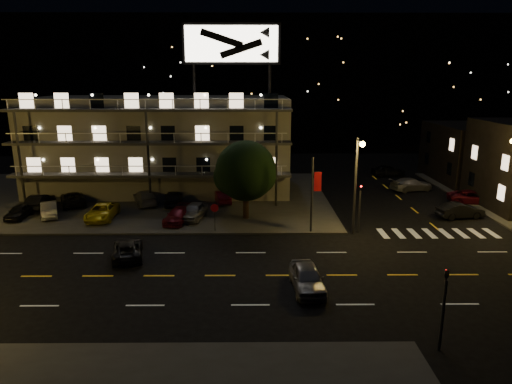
{
  "coord_description": "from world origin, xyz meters",
  "views": [
    {
      "loc": [
        0.11,
        -27.64,
        12.6
      ],
      "look_at": [
        0.43,
        8.0,
        3.64
      ],
      "focal_mm": 32.0,
      "sensor_mm": 36.0,
      "label": 1
    }
  ],
  "objects_px": {
    "road_car_east": "(307,278)",
    "road_car_west": "(128,249)",
    "lot_car_4": "(194,211)",
    "tree": "(245,173)",
    "lot_car_7": "(145,197)",
    "side_car_0": "(460,211)",
    "lot_car_2": "(102,212)"
  },
  "relations": [
    {
      "from": "tree",
      "to": "road_car_west",
      "type": "height_order",
      "value": "tree"
    },
    {
      "from": "lot_car_4",
      "to": "road_car_east",
      "type": "xyz_separation_m",
      "value": [
        8.63,
        -14.03,
        -0.1
      ]
    },
    {
      "from": "side_car_0",
      "to": "lot_car_4",
      "type": "bearing_deg",
      "value": 80.8
    },
    {
      "from": "tree",
      "to": "lot_car_7",
      "type": "relative_size",
      "value": 1.48
    },
    {
      "from": "road_car_east",
      "to": "road_car_west",
      "type": "distance_m",
      "value": 13.39
    },
    {
      "from": "lot_car_4",
      "to": "lot_car_7",
      "type": "relative_size",
      "value": 0.88
    },
    {
      "from": "tree",
      "to": "lot_car_2",
      "type": "relative_size",
      "value": 1.48
    },
    {
      "from": "tree",
      "to": "lot_car_4",
      "type": "relative_size",
      "value": 1.69
    },
    {
      "from": "tree",
      "to": "side_car_0",
      "type": "xyz_separation_m",
      "value": [
        19.81,
        0.27,
        -3.66
      ]
    },
    {
      "from": "tree",
      "to": "lot_car_2",
      "type": "xyz_separation_m",
      "value": [
        -12.98,
        -0.14,
        -3.55
      ]
    },
    {
      "from": "lot_car_2",
      "to": "road_car_west",
      "type": "relative_size",
      "value": 1.09
    },
    {
      "from": "side_car_0",
      "to": "road_car_west",
      "type": "bearing_deg",
      "value": 97.88
    },
    {
      "from": "lot_car_4",
      "to": "road_car_west",
      "type": "height_order",
      "value": "lot_car_4"
    },
    {
      "from": "lot_car_4",
      "to": "road_car_east",
      "type": "distance_m",
      "value": 16.47
    },
    {
      "from": "tree",
      "to": "lot_car_2",
      "type": "bearing_deg",
      "value": -179.38
    },
    {
      "from": "tree",
      "to": "lot_car_7",
      "type": "xyz_separation_m",
      "value": [
        -10.21,
        4.84,
        -3.53
      ]
    },
    {
      "from": "lot_car_2",
      "to": "lot_car_4",
      "type": "xyz_separation_m",
      "value": [
        8.32,
        -0.04,
        0.05
      ]
    },
    {
      "from": "road_car_east",
      "to": "road_car_west",
      "type": "relative_size",
      "value": 1.01
    },
    {
      "from": "lot_car_2",
      "to": "lot_car_4",
      "type": "height_order",
      "value": "lot_car_4"
    },
    {
      "from": "lot_car_2",
      "to": "side_car_0",
      "type": "xyz_separation_m",
      "value": [
        32.79,
        0.41,
        -0.11
      ]
    },
    {
      "from": "side_car_0",
      "to": "road_car_east",
      "type": "height_order",
      "value": "road_car_east"
    },
    {
      "from": "lot_car_4",
      "to": "road_car_west",
      "type": "xyz_separation_m",
      "value": [
        -3.69,
        -8.78,
        -0.25
      ]
    },
    {
      "from": "tree",
      "to": "road_car_east",
      "type": "bearing_deg",
      "value": -74.4
    },
    {
      "from": "road_car_east",
      "to": "side_car_0",
      "type": "bearing_deg",
      "value": 38.51
    },
    {
      "from": "lot_car_4",
      "to": "side_car_0",
      "type": "xyz_separation_m",
      "value": [
        24.47,
        0.45,
        -0.16
      ]
    },
    {
      "from": "lot_car_7",
      "to": "side_car_0",
      "type": "xyz_separation_m",
      "value": [
        30.02,
        -4.57,
        -0.14
      ]
    },
    {
      "from": "lot_car_2",
      "to": "lot_car_4",
      "type": "distance_m",
      "value": 8.32
    },
    {
      "from": "lot_car_4",
      "to": "road_car_east",
      "type": "height_order",
      "value": "lot_car_4"
    },
    {
      "from": "tree",
      "to": "road_car_east",
      "type": "xyz_separation_m",
      "value": [
        3.97,
        -14.21,
        -3.61
      ]
    },
    {
      "from": "lot_car_2",
      "to": "tree",
      "type": "bearing_deg",
      "value": -0.34
    },
    {
      "from": "tree",
      "to": "lot_car_7",
      "type": "distance_m",
      "value": 11.84
    },
    {
      "from": "lot_car_2",
      "to": "road_car_west",
      "type": "height_order",
      "value": "lot_car_2"
    }
  ]
}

